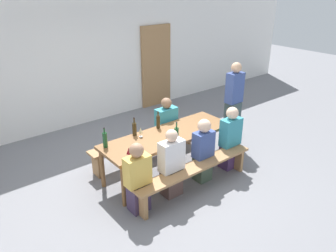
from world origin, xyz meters
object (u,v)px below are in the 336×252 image
Objects in this scene: bench_far at (145,140)px; wine_bottle_3 at (105,140)px; seated_guest_near_2 at (203,151)px; wine_bottle_2 at (176,135)px; seated_guest_near_3 at (230,139)px; seated_guest_near_1 at (171,165)px; bench_near at (195,171)px; wine_bottle_1 at (158,122)px; wine_glass_0 at (129,151)px; wine_bottle_0 at (134,129)px; seated_guest_far_0 at (166,129)px; tasting_table at (168,138)px; wine_glass_1 at (141,131)px; wooden_door at (156,66)px; seated_guest_near_0 at (138,179)px; standing_host at (233,106)px.

wine_bottle_3 reaches higher than bench_far.
wine_bottle_3 is 0.30× the size of seated_guest_near_2.
wine_bottle_3 is (-0.97, 0.56, -0.00)m from wine_bottle_2.
seated_guest_near_1 is at bearing 90.00° from seated_guest_near_3.
wine_bottle_1 reaches higher than bench_near.
bench_near is 0.43m from seated_guest_near_1.
seated_guest_near_3 is (1.95, -0.22, -0.33)m from wine_glass_0.
wine_glass_0 reaches higher than bench_near.
seated_guest_far_0 is (0.85, 0.22, -0.32)m from wine_bottle_0.
seated_guest_near_3 is (0.98, -0.54, -0.12)m from tasting_table.
wine_bottle_1 is (0.48, -0.01, 0.00)m from wine_bottle_0.
wine_glass_1 is (-0.42, 0.89, 0.50)m from bench_near.
wine_bottle_0 is 0.28× the size of seated_guest_far_0.
tasting_table is at bearing -35.93° from seated_guest_far_0.
wooden_door is at bearing 58.10° from wine_bottle_2.
wooden_door reaches higher than wine_bottle_3.
seated_guest_near_0 is at bearing -151.33° from tasting_table.
wine_bottle_1 is 1.61× the size of wine_glass_0.
standing_host is (-0.24, -2.86, -0.20)m from wooden_door.
wine_glass_1 is at bearing 115.05° from bench_near.
seated_guest_near_1 is at bearing -114.54° from wine_bottle_1.
wooden_door is 4.16m from seated_guest_near_1.
seated_guest_near_0 reaches higher than bench_far.
seated_guest_near_2 is at bearing -9.81° from wine_glass_0.
wine_bottle_2 is 0.62m from wine_glass_1.
seated_guest_near_2 is at bearing -70.98° from wine_bottle_1.
wooden_door is at bearing -33.59° from seated_guest_near_1.
wooden_door is at bearing 56.46° from tasting_table.
wine_glass_1 is at bearing 44.60° from seated_guest_near_2.
seated_guest_near_3 is at bearing -30.78° from wine_bottle_0.
wooden_door is 3.02m from bench_far.
tasting_table reaches higher than bench_near.
seated_guest_near_3 is (0.66, 0.00, 0.01)m from seated_guest_near_2.
seated_guest_near_0 reaches higher than wine_glass_0.
bench_near is at bearing -90.00° from tasting_table.
seated_guest_near_1 is (-0.38, -0.84, -0.34)m from wine_bottle_1.
wine_glass_0 is (-0.51, -0.63, 0.02)m from wine_bottle_0.
wine_glass_0 reaches higher than wine_glass_1.
standing_host is (2.65, 0.36, -0.04)m from wine_glass_0.
wooden_door is 0.93× the size of bench_near.
tasting_table is at bearing -123.54° from wooden_door.
wine_glass_1 reaches higher than tasting_table.
seated_guest_far_0 is at bearing -21.09° from bench_far.
tasting_table is 1.04× the size of bench_near.
wine_bottle_0 reaches higher than bench_near.
seated_guest_far_0 is 0.68× the size of standing_host.
seated_guest_near_3 reaches higher than tasting_table.
seated_guest_far_0 is at bearing 32.05° from wine_glass_0.
wooden_door is 0.89× the size of tasting_table.
seated_guest_far_0 reaches higher than seated_guest_near_1.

